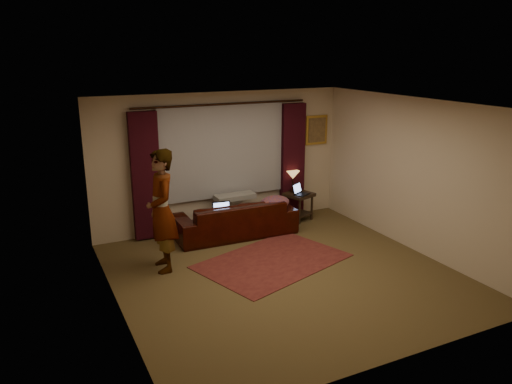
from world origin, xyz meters
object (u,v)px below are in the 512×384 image
sofa (235,212)px  person (162,211)px  end_table (299,206)px  tiffany_lamp (293,181)px  laptop_sofa (223,210)px  laptop_table (302,189)px

sofa → person: 1.90m
end_table → person: 3.39m
tiffany_lamp → person: bearing=-157.5°
sofa → tiffany_lamp: bearing=-163.5°
laptop_sofa → tiffany_lamp: 1.85m
tiffany_lamp → sofa: bearing=-165.2°
tiffany_lamp → laptop_table: tiffany_lamp is taller
person → laptop_sofa: bearing=121.7°
tiffany_lamp → laptop_sofa: bearing=-162.3°
end_table → person: (-3.12, -1.12, 0.68)m
sofa → tiffany_lamp: size_ratio=5.20×
end_table → tiffany_lamp: 0.52m
person → sofa: bearing=122.0°
tiffany_lamp → person: person is taller
sofa → end_table: 1.55m
laptop_sofa → laptop_table: laptop_table is taller
laptop_sofa → tiffany_lamp: bearing=23.2°
laptop_table → tiffany_lamp: bearing=70.7°
sofa → end_table: (1.52, 0.24, -0.17)m
sofa → laptop_sofa: 0.36m
sofa → tiffany_lamp: (1.45, 0.39, 0.32)m
sofa → laptop_table: (1.51, 0.11, 0.22)m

